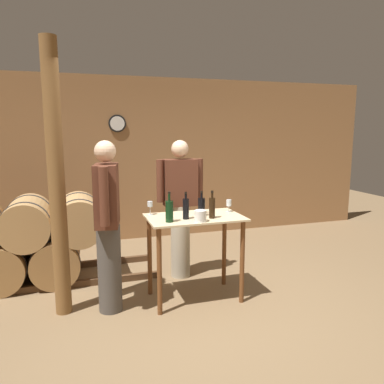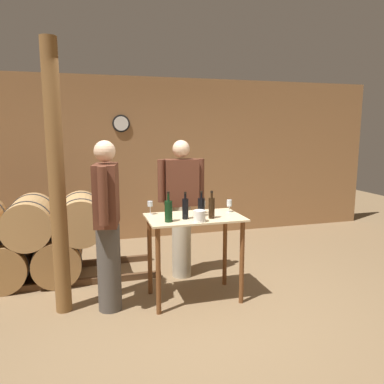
# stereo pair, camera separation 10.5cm
# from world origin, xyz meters

# --- Properties ---
(ground_plane) EXTENTS (14.00, 14.00, 0.00)m
(ground_plane) POSITION_xyz_m (0.00, 0.00, 0.00)
(ground_plane) COLOR brown
(back_wall) EXTENTS (8.40, 0.08, 2.70)m
(back_wall) POSITION_xyz_m (-0.00, 2.95, 1.35)
(back_wall) COLOR #996B42
(back_wall) RESTS_ON ground_plane
(barrel_rack) EXTENTS (3.65, 0.81, 1.06)m
(barrel_rack) POSITION_xyz_m (-1.86, 1.45, 0.51)
(barrel_rack) COLOR #4C331E
(barrel_rack) RESTS_ON ground_plane
(tasting_table) EXTENTS (1.02, 0.62, 0.93)m
(tasting_table) POSITION_xyz_m (0.07, 0.43, 0.73)
(tasting_table) COLOR beige
(tasting_table) RESTS_ON ground_plane
(wooden_post) EXTENTS (0.16, 0.16, 2.70)m
(wooden_post) POSITION_xyz_m (-1.31, 0.52, 1.35)
(wooden_post) COLOR brown
(wooden_post) RESTS_ON ground_plane
(wine_bottle_far_left) EXTENTS (0.08, 0.08, 0.31)m
(wine_bottle_far_left) POSITION_xyz_m (-0.25, 0.28, 1.05)
(wine_bottle_far_left) COLOR black
(wine_bottle_far_left) RESTS_ON tasting_table
(wine_bottle_left) EXTENTS (0.07, 0.07, 0.29)m
(wine_bottle_left) POSITION_xyz_m (-0.06, 0.35, 1.05)
(wine_bottle_left) COLOR black
(wine_bottle_left) RESTS_ON tasting_table
(wine_bottle_center) EXTENTS (0.08, 0.08, 0.27)m
(wine_bottle_center) POSITION_xyz_m (0.14, 0.44, 1.03)
(wine_bottle_center) COLOR black
(wine_bottle_center) RESTS_ON tasting_table
(wine_bottle_right) EXTENTS (0.06, 0.06, 0.29)m
(wine_bottle_right) POSITION_xyz_m (0.21, 0.30, 1.05)
(wine_bottle_right) COLOR black
(wine_bottle_right) RESTS_ON tasting_table
(wine_glass_near_left) EXTENTS (0.06, 0.06, 0.15)m
(wine_glass_near_left) POSITION_xyz_m (-0.38, 0.65, 1.04)
(wine_glass_near_left) COLOR silver
(wine_glass_near_left) RESTS_ON tasting_table
(wine_glass_near_center) EXTENTS (0.06, 0.06, 0.14)m
(wine_glass_near_center) POSITION_xyz_m (0.20, 0.56, 1.03)
(wine_glass_near_center) COLOR silver
(wine_glass_near_center) RESTS_ON tasting_table
(wine_glass_near_right) EXTENTS (0.06, 0.06, 0.14)m
(wine_glass_near_right) POSITION_xyz_m (0.50, 0.53, 1.03)
(wine_glass_near_right) COLOR silver
(wine_glass_near_right) RESTS_ON tasting_table
(ice_bucket) EXTENTS (0.12, 0.12, 0.12)m
(ice_bucket) POSITION_xyz_m (0.05, 0.20, 0.99)
(ice_bucket) COLOR white
(ice_bucket) RESTS_ON tasting_table
(person_host) EXTENTS (0.59, 0.24, 1.72)m
(person_host) POSITION_xyz_m (0.09, 1.09, 0.91)
(person_host) COLOR #B7AD93
(person_host) RESTS_ON ground_plane
(person_visitor_with_scarf) EXTENTS (0.29, 0.58, 1.75)m
(person_visitor_with_scarf) POSITION_xyz_m (-0.85, 0.42, 0.93)
(person_visitor_with_scarf) COLOR #4C4742
(person_visitor_with_scarf) RESTS_ON ground_plane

